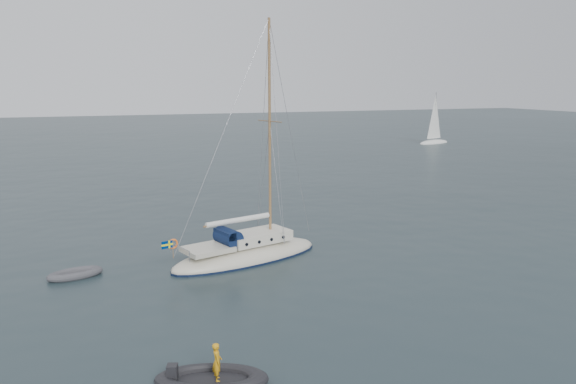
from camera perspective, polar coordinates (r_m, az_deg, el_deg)
name	(u,v)px	position (r m, az deg, el deg)	size (l,w,h in m)	color
ground	(281,266)	(29.56, -0.72, -7.57)	(300.00, 300.00, 0.00)	black
sailboat	(246,241)	(30.49, -4.24, -5.03)	(9.37, 2.81, 13.34)	beige
dinghy	(75,274)	(29.85, -20.81, -7.78)	(2.69, 1.22, 0.39)	#47474C
rib	(211,379)	(18.84, -7.83, -18.27)	(3.64, 1.65, 1.44)	black
distant_yacht_b	(435,120)	(92.50, 14.67, 7.05)	(6.44, 3.43, 8.53)	silver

